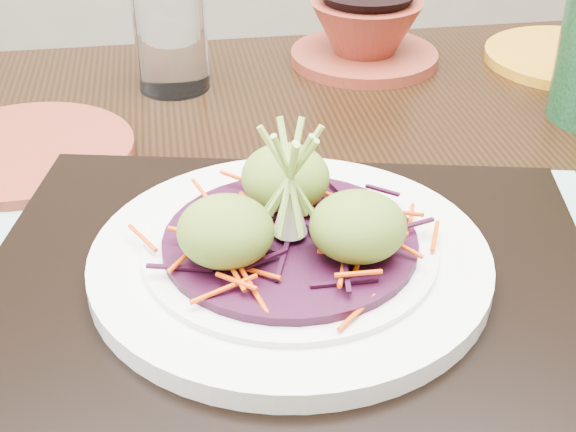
{
  "coord_description": "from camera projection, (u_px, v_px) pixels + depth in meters",
  "views": [
    {
      "loc": [
        -0.07,
        -0.57,
        1.1
      ],
      "look_at": [
        -0.04,
        -0.13,
        0.82
      ],
      "focal_mm": 50.0,
      "sensor_mm": 36.0,
      "label": 1
    }
  ],
  "objects": [
    {
      "name": "serving_tray",
      "position": [
        290.0,
        280.0,
        0.52
      ],
      "size": [
        0.43,
        0.34,
        0.02
      ],
      "primitive_type": "cube",
      "rotation": [
        0.0,
        0.0,
        -0.13
      ],
      "color": "black",
      "rests_on": "placemat"
    },
    {
      "name": "terracotta_side_plate",
      "position": [
        26.0,
        153.0,
        0.69
      ],
      "size": [
        0.23,
        0.23,
        0.01
      ],
      "primitive_type": "cylinder",
      "rotation": [
        0.0,
        0.0,
        -0.29
      ],
      "color": "maroon",
      "rests_on": "dining_table"
    },
    {
      "name": "placemat",
      "position": [
        290.0,
        293.0,
        0.53
      ],
      "size": [
        0.49,
        0.41,
        0.0
      ],
      "primitive_type": "cube",
      "rotation": [
        0.0,
        0.0,
        -0.13
      ],
      "color": "#7EA396",
      "rests_on": "dining_table"
    },
    {
      "name": "water_glass",
      "position": [
        171.0,
        39.0,
        0.8
      ],
      "size": [
        0.08,
        0.08,
        0.1
      ],
      "primitive_type": "cylinder",
      "rotation": [
        0.0,
        0.0,
        0.14
      ],
      "color": "white",
      "rests_on": "dining_table"
    },
    {
      "name": "yellow_plate",
      "position": [
        568.0,
        57.0,
        0.88
      ],
      "size": [
        0.24,
        0.24,
        0.01
      ],
      "primitive_type": "cylinder",
      "rotation": [
        0.0,
        0.0,
        0.4
      ],
      "color": "#BD7815",
      "rests_on": "dining_table"
    },
    {
      "name": "white_plate",
      "position": [
        290.0,
        258.0,
        0.51
      ],
      "size": [
        0.26,
        0.26,
        0.02
      ],
      "color": "silver",
      "rests_on": "serving_tray"
    },
    {
      "name": "dining_table",
      "position": [
        288.0,
        329.0,
        0.66
      ],
      "size": [
        1.31,
        0.94,
        0.77
      ],
      "rotation": [
        0.0,
        0.0,
        0.1
      ],
      "color": "black",
      "rests_on": "ground"
    },
    {
      "name": "cabbage_bed",
      "position": [
        290.0,
        241.0,
        0.51
      ],
      "size": [
        0.16,
        0.16,
        0.01
      ],
      "primitive_type": "cylinder",
      "color": "#2F0921",
      "rests_on": "white_plate"
    },
    {
      "name": "terracotta_bowl_set",
      "position": [
        365.0,
        35.0,
        0.87
      ],
      "size": [
        0.19,
        0.19,
        0.07
      ],
      "rotation": [
        0.0,
        0.0,
        0.2
      ],
      "color": "maroon",
      "rests_on": "dining_table"
    },
    {
      "name": "scallion_garnish",
      "position": [
        290.0,
        183.0,
        0.48
      ],
      "size": [
        0.06,
        0.06,
        0.09
      ],
      "primitive_type": null,
      "color": "#8DB247",
      "rests_on": "cabbage_bed"
    },
    {
      "name": "carrot_julienne",
      "position": [
        290.0,
        231.0,
        0.5
      ],
      "size": [
        0.2,
        0.2,
        0.01
      ],
      "primitive_type": null,
      "color": "#D73F03",
      "rests_on": "cabbage_bed"
    },
    {
      "name": "guacamole_scoops",
      "position": [
        290.0,
        211.0,
        0.49
      ],
      "size": [
        0.14,
        0.12,
        0.04
      ],
      "color": "#5A7422",
      "rests_on": "cabbage_bed"
    }
  ]
}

